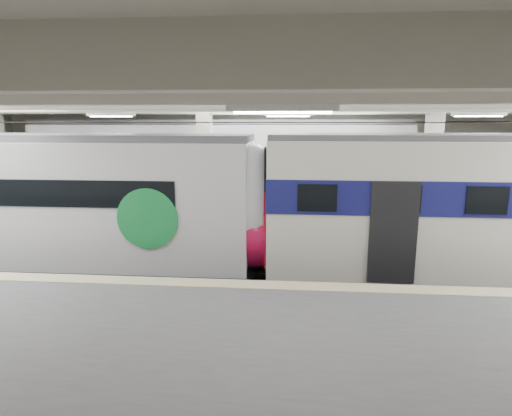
{
  "coord_description": "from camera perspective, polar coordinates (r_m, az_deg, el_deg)",
  "views": [
    {
      "loc": [
        0.15,
        -12.36,
        4.79
      ],
      "look_at": [
        -0.98,
        1.0,
        2.0
      ],
      "focal_mm": 30.0,
      "sensor_mm": 36.0,
      "label": 1
    }
  ],
  "objects": [
    {
      "name": "far_train",
      "position": [
        18.25,
        -4.53,
        4.39
      ],
      "size": [
        15.15,
        3.42,
        4.77
      ],
      "rotation": [
        0.0,
        0.0,
        0.02
      ],
      "color": "silver",
      "rests_on": "ground"
    },
    {
      "name": "modern_emu",
      "position": [
        14.04,
        -21.05,
        0.1
      ],
      "size": [
        13.46,
        2.78,
        4.36
      ],
      "color": "silver",
      "rests_on": "ground"
    },
    {
      "name": "station_hall",
      "position": [
        10.74,
        3.99,
        3.45
      ],
      "size": [
        36.0,
        24.0,
        5.75
      ],
      "color": "black",
      "rests_on": "ground"
    },
    {
      "name": "older_rer",
      "position": [
        13.91,
        29.72,
        -0.11
      ],
      "size": [
        13.29,
        2.93,
        4.39
      ],
      "color": "silver",
      "rests_on": "ground"
    }
  ]
}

